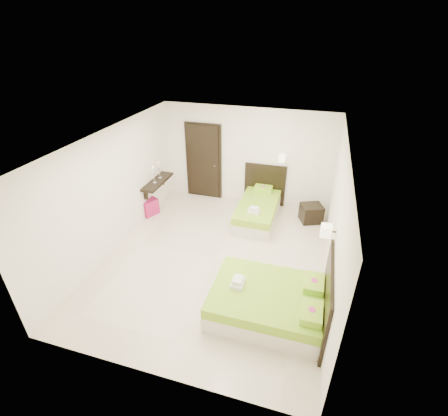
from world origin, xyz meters
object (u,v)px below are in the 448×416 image
(bed_single, at_px, (258,208))
(nightstand, at_px, (311,213))
(ottoman, at_px, (148,206))
(bed_double, at_px, (272,301))

(bed_single, distance_m, nightstand, 1.33)
(nightstand, bearing_deg, bed_single, 167.47)
(bed_single, relative_size, ottoman, 4.37)
(bed_double, relative_size, nightstand, 3.77)
(bed_double, xyz_separation_m, ottoman, (-3.66, 2.47, -0.07))
(bed_double, distance_m, ottoman, 4.42)
(bed_single, xyz_separation_m, ottoman, (-2.81, -0.59, -0.07))
(bed_double, bearing_deg, nightstand, 82.10)
(bed_double, relative_size, ottoman, 4.49)
(bed_double, height_order, ottoman, bed_double)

